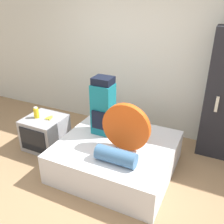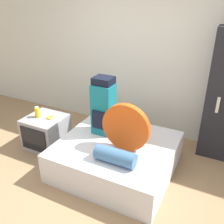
{
  "view_description": "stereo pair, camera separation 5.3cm",
  "coord_description": "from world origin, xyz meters",
  "px_view_note": "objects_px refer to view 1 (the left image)",
  "views": [
    {
      "loc": [
        1.36,
        -2.0,
        2.27
      ],
      "look_at": [
        0.11,
        0.61,
        0.88
      ],
      "focal_mm": 40.0,
      "sensor_mm": 36.0,
      "label": 1
    },
    {
      "loc": [
        1.41,
        -1.97,
        2.27
      ],
      "look_at": [
        0.11,
        0.61,
        0.88
      ],
      "focal_mm": 40.0,
      "sensor_mm": 36.0,
      "label": 2
    }
  ],
  "objects_px": {
    "television": "(45,133)",
    "tent_bag": "(126,127)",
    "backpack": "(103,107)",
    "sleeping_roll": "(116,156)",
    "canister": "(36,113)"
  },
  "relations": [
    {
      "from": "backpack",
      "to": "tent_bag",
      "type": "relative_size",
      "value": 1.31
    },
    {
      "from": "backpack",
      "to": "canister",
      "type": "bearing_deg",
      "value": -169.7
    },
    {
      "from": "backpack",
      "to": "tent_bag",
      "type": "xyz_separation_m",
      "value": [
        0.46,
        -0.25,
        -0.09
      ]
    },
    {
      "from": "television",
      "to": "sleeping_roll",
      "type": "bearing_deg",
      "value": -16.37
    },
    {
      "from": "tent_bag",
      "to": "sleeping_roll",
      "type": "height_order",
      "value": "tent_bag"
    },
    {
      "from": "television",
      "to": "canister",
      "type": "relative_size",
      "value": 3.35
    },
    {
      "from": "backpack",
      "to": "canister",
      "type": "height_order",
      "value": "backpack"
    },
    {
      "from": "sleeping_roll",
      "to": "canister",
      "type": "height_order",
      "value": "canister"
    },
    {
      "from": "television",
      "to": "tent_bag",
      "type": "bearing_deg",
      "value": -3.52
    },
    {
      "from": "sleeping_roll",
      "to": "canister",
      "type": "xyz_separation_m",
      "value": [
        -1.53,
        0.39,
        0.08
      ]
    },
    {
      "from": "backpack",
      "to": "sleeping_roll",
      "type": "relative_size",
      "value": 1.64
    },
    {
      "from": "television",
      "to": "backpack",
      "type": "bearing_deg",
      "value": 9.81
    },
    {
      "from": "sleeping_roll",
      "to": "television",
      "type": "xyz_separation_m",
      "value": [
        -1.43,
        0.42,
        -0.26
      ]
    },
    {
      "from": "backpack",
      "to": "sleeping_roll",
      "type": "distance_m",
      "value": 0.81
    },
    {
      "from": "television",
      "to": "canister",
      "type": "distance_m",
      "value": 0.36
    }
  ]
}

